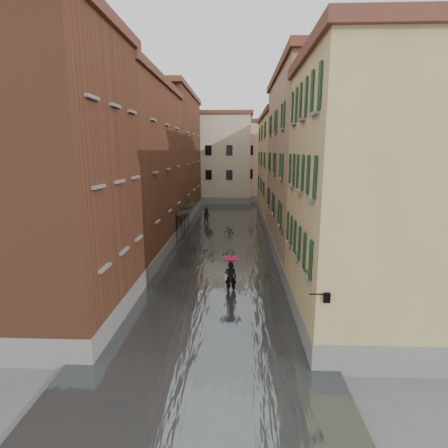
# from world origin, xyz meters

# --- Properties ---
(ground) EXTENTS (120.00, 120.00, 0.00)m
(ground) POSITION_xyz_m (0.00, 0.00, 0.00)
(ground) COLOR #565759
(ground) RESTS_ON ground
(floodwater) EXTENTS (10.00, 60.00, 0.20)m
(floodwater) POSITION_xyz_m (0.00, 13.00, 0.10)
(floodwater) COLOR #454B4D
(floodwater) RESTS_ON ground
(building_left_near) EXTENTS (6.00, 8.00, 13.00)m
(building_left_near) POSITION_xyz_m (-7.00, -2.00, 6.50)
(building_left_near) COLOR brown
(building_left_near) RESTS_ON ground
(building_left_mid) EXTENTS (6.00, 14.00, 12.50)m
(building_left_mid) POSITION_xyz_m (-7.00, 9.00, 6.25)
(building_left_mid) COLOR #58301B
(building_left_mid) RESTS_ON ground
(building_left_far) EXTENTS (6.00, 16.00, 14.00)m
(building_left_far) POSITION_xyz_m (-7.00, 24.00, 7.00)
(building_left_far) COLOR brown
(building_left_far) RESTS_ON ground
(building_right_near) EXTENTS (6.00, 8.00, 11.50)m
(building_right_near) POSITION_xyz_m (7.00, -2.00, 5.75)
(building_right_near) COLOR #A48E54
(building_right_near) RESTS_ON ground
(building_right_mid) EXTENTS (6.00, 14.00, 13.00)m
(building_right_mid) POSITION_xyz_m (7.00, 9.00, 6.50)
(building_right_mid) COLOR #9B835E
(building_right_mid) RESTS_ON ground
(building_right_far) EXTENTS (6.00, 16.00, 11.50)m
(building_right_far) POSITION_xyz_m (7.00, 24.00, 5.75)
(building_right_far) COLOR #A48E54
(building_right_far) RESTS_ON ground
(building_end_cream) EXTENTS (12.00, 9.00, 13.00)m
(building_end_cream) POSITION_xyz_m (-3.00, 38.00, 6.50)
(building_end_cream) COLOR #C2B89A
(building_end_cream) RESTS_ON ground
(building_end_pink) EXTENTS (10.00, 9.00, 12.00)m
(building_end_pink) POSITION_xyz_m (6.00, 40.00, 6.00)
(building_end_pink) COLOR #CFA791
(building_end_pink) RESTS_ON ground
(awning_near) EXTENTS (1.09, 2.82, 2.80)m
(awning_near) POSITION_xyz_m (-3.49, 13.03, 2.46)
(awning_near) COLOR black
(awning_near) RESTS_ON ground
(awning_far) EXTENTS (1.09, 2.94, 2.80)m
(awning_far) POSITION_xyz_m (-3.49, 17.42, 2.47)
(awning_far) COLOR black
(awning_far) RESTS_ON ground
(wall_lantern) EXTENTS (0.71, 0.22, 0.35)m
(wall_lantern) POSITION_xyz_m (4.33, -6.00, 3.01)
(wall_lantern) COLOR black
(wall_lantern) RESTS_ON ground
(window_planters) EXTENTS (0.59, 10.32, 0.84)m
(window_planters) POSITION_xyz_m (4.12, 0.42, 3.51)
(window_planters) COLOR #A04D34
(window_planters) RESTS_ON ground
(pedestrian_main) EXTENTS (1.00, 1.00, 2.06)m
(pedestrian_main) POSITION_xyz_m (0.91, 1.34, 1.26)
(pedestrian_main) COLOR black
(pedestrian_main) RESTS_ON ground
(pedestrian_far) EXTENTS (0.92, 0.73, 1.83)m
(pedestrian_far) POSITION_xyz_m (-2.09, 19.80, 0.92)
(pedestrian_far) COLOR black
(pedestrian_far) RESTS_ON ground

